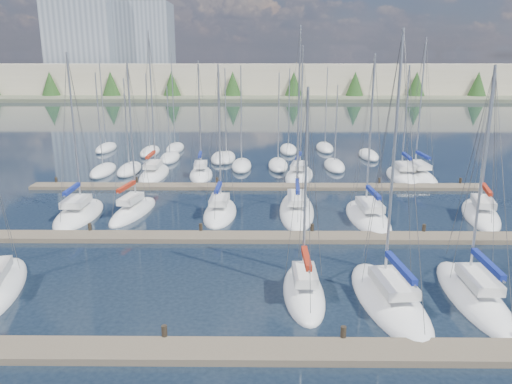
{
  "coord_description": "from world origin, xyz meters",
  "views": [
    {
      "loc": [
        0.29,
        -16.9,
        12.48
      ],
      "look_at": [
        0.0,
        14.0,
        4.0
      ],
      "focal_mm": 35.0,
      "sensor_mm": 36.0,
      "label": 1
    }
  ],
  "objects_px": {
    "sailboat_j": "(220,212)",
    "sailboat_k": "(297,210)",
    "sailboat_o": "(201,174)",
    "sailboat_f": "(473,296)",
    "sailboat_e": "(389,299)",
    "sailboat_m": "(481,214)",
    "sailboat_l": "(368,217)",
    "sailboat_d": "(304,292)",
    "sailboat_h": "(79,214)",
    "sailboat_r": "(417,175)",
    "sailboat_n": "(154,174)",
    "sailboat_i": "(133,211)",
    "sailboat_q": "(403,176)",
    "sailboat_p": "(299,175)"
  },
  "relations": [
    {
      "from": "sailboat_f",
      "to": "sailboat_e",
      "type": "distance_m",
      "value": 4.6
    },
    {
      "from": "sailboat_r",
      "to": "sailboat_n",
      "type": "relative_size",
      "value": 0.96
    },
    {
      "from": "sailboat_i",
      "to": "sailboat_e",
      "type": "height_order",
      "value": "sailboat_e"
    },
    {
      "from": "sailboat_j",
      "to": "sailboat_k",
      "type": "xyz_separation_m",
      "value": [
        6.27,
        0.84,
        0.0
      ]
    },
    {
      "from": "sailboat_p",
      "to": "sailboat_e",
      "type": "relative_size",
      "value": 0.98
    },
    {
      "from": "sailboat_m",
      "to": "sailboat_i",
      "type": "bearing_deg",
      "value": -167.29
    },
    {
      "from": "sailboat_j",
      "to": "sailboat_h",
      "type": "distance_m",
      "value": 11.33
    },
    {
      "from": "sailboat_o",
      "to": "sailboat_f",
      "type": "bearing_deg",
      "value": -61.59
    },
    {
      "from": "sailboat_l",
      "to": "sailboat_r",
      "type": "bearing_deg",
      "value": 57.92
    },
    {
      "from": "sailboat_i",
      "to": "sailboat_o",
      "type": "relative_size",
      "value": 1.0
    },
    {
      "from": "sailboat_k",
      "to": "sailboat_m",
      "type": "distance_m",
      "value": 14.74
    },
    {
      "from": "sailboat_p",
      "to": "sailboat_o",
      "type": "height_order",
      "value": "sailboat_p"
    },
    {
      "from": "sailboat_i",
      "to": "sailboat_h",
      "type": "height_order",
      "value": "sailboat_h"
    },
    {
      "from": "sailboat_i",
      "to": "sailboat_q",
      "type": "bearing_deg",
      "value": 36.43
    },
    {
      "from": "sailboat_p",
      "to": "sailboat_j",
      "type": "relative_size",
      "value": 1.13
    },
    {
      "from": "sailboat_q",
      "to": "sailboat_m",
      "type": "bearing_deg",
      "value": -75.99
    },
    {
      "from": "sailboat_e",
      "to": "sailboat_o",
      "type": "bearing_deg",
      "value": 109.01
    },
    {
      "from": "sailboat_h",
      "to": "sailboat_m",
      "type": "xyz_separation_m",
      "value": [
        32.29,
        0.25,
        -0.0
      ]
    },
    {
      "from": "sailboat_p",
      "to": "sailboat_k",
      "type": "relative_size",
      "value": 0.92
    },
    {
      "from": "sailboat_j",
      "to": "sailboat_m",
      "type": "relative_size",
      "value": 1.05
    },
    {
      "from": "sailboat_q",
      "to": "sailboat_m",
      "type": "height_order",
      "value": "sailboat_q"
    },
    {
      "from": "sailboat_l",
      "to": "sailboat_e",
      "type": "height_order",
      "value": "sailboat_e"
    },
    {
      "from": "sailboat_e",
      "to": "sailboat_m",
      "type": "distance_m",
      "value": 18.28
    },
    {
      "from": "sailboat_h",
      "to": "sailboat_o",
      "type": "relative_size",
      "value": 1.06
    },
    {
      "from": "sailboat_i",
      "to": "sailboat_m",
      "type": "relative_size",
      "value": 1.07
    },
    {
      "from": "sailboat_i",
      "to": "sailboat_n",
      "type": "height_order",
      "value": "sailboat_n"
    },
    {
      "from": "sailboat_j",
      "to": "sailboat_o",
      "type": "height_order",
      "value": "sailboat_o"
    },
    {
      "from": "sailboat_j",
      "to": "sailboat_d",
      "type": "distance_m",
      "value": 15.13
    },
    {
      "from": "sailboat_n",
      "to": "sailboat_i",
      "type": "bearing_deg",
      "value": -84.69
    },
    {
      "from": "sailboat_k",
      "to": "sailboat_m",
      "type": "height_order",
      "value": "sailboat_k"
    },
    {
      "from": "sailboat_j",
      "to": "sailboat_n",
      "type": "relative_size",
      "value": 0.8
    },
    {
      "from": "sailboat_p",
      "to": "sailboat_q",
      "type": "xyz_separation_m",
      "value": [
        10.93,
        -0.16,
        -0.01
      ]
    },
    {
      "from": "sailboat_p",
      "to": "sailboat_j",
      "type": "distance_m",
      "value": 14.97
    },
    {
      "from": "sailboat_k",
      "to": "sailboat_h",
      "type": "height_order",
      "value": "sailboat_k"
    },
    {
      "from": "sailboat_l",
      "to": "sailboat_q",
      "type": "bearing_deg",
      "value": 62.3
    },
    {
      "from": "sailboat_l",
      "to": "sailboat_f",
      "type": "bearing_deg",
      "value": -80.44
    },
    {
      "from": "sailboat_i",
      "to": "sailboat_k",
      "type": "relative_size",
      "value": 0.83
    },
    {
      "from": "sailboat_e",
      "to": "sailboat_j",
      "type": "bearing_deg",
      "value": 118.05
    },
    {
      "from": "sailboat_h",
      "to": "sailboat_r",
      "type": "bearing_deg",
      "value": 23.47
    },
    {
      "from": "sailboat_f",
      "to": "sailboat_i",
      "type": "bearing_deg",
      "value": 146.79
    },
    {
      "from": "sailboat_i",
      "to": "sailboat_k",
      "type": "bearing_deg",
      "value": 12.58
    },
    {
      "from": "sailboat_l",
      "to": "sailboat_p",
      "type": "height_order",
      "value": "sailboat_p"
    },
    {
      "from": "sailboat_m",
      "to": "sailboat_l",
      "type": "bearing_deg",
      "value": -160.86
    },
    {
      "from": "sailboat_d",
      "to": "sailboat_o",
      "type": "bearing_deg",
      "value": 107.12
    },
    {
      "from": "sailboat_m",
      "to": "sailboat_r",
      "type": "bearing_deg",
      "value": 107.62
    },
    {
      "from": "sailboat_k",
      "to": "sailboat_f",
      "type": "bearing_deg",
      "value": -58.25
    },
    {
      "from": "sailboat_d",
      "to": "sailboat_q",
      "type": "bearing_deg",
      "value": 64.23
    },
    {
      "from": "sailboat_q",
      "to": "sailboat_n",
      "type": "relative_size",
      "value": 0.79
    },
    {
      "from": "sailboat_k",
      "to": "sailboat_o",
      "type": "bearing_deg",
      "value": 129.95
    },
    {
      "from": "sailboat_m",
      "to": "sailboat_p",
      "type": "bearing_deg",
      "value": 149.38
    }
  ]
}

